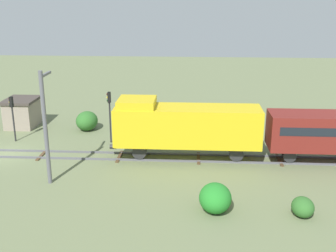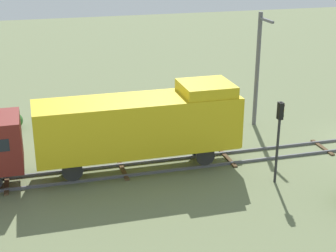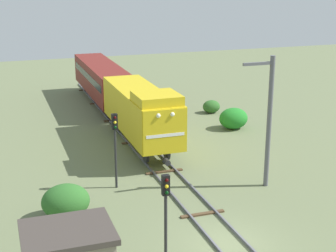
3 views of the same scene
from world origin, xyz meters
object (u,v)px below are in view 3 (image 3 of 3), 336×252
locomotive (141,110)px  traffic_signal_mid (115,137)px  catenary_mast (268,119)px  passenger_car_leading (102,78)px  traffic_signal_near (166,202)px

locomotive → traffic_signal_mid: bearing=-117.7°
catenary_mast → traffic_signal_mid: bearing=162.9°
passenger_car_leading → traffic_signal_near: 28.40m
traffic_signal_near → catenary_mast: catenary_mast is taller
traffic_signal_near → locomotive: bearing=77.9°
traffic_signal_near → traffic_signal_mid: (-0.20, 8.40, 0.31)m
catenary_mast → passenger_car_leading: bearing=102.4°
catenary_mast → locomotive: bearing=118.6°
passenger_car_leading → traffic_signal_near: (-3.20, -28.21, 0.26)m
locomotive → catenary_mast: bearing=-61.4°
passenger_car_leading → catenary_mast: bearing=-77.6°
locomotive → passenger_car_leading: bearing=90.0°
passenger_car_leading → traffic_signal_mid: traffic_signal_mid is taller
passenger_car_leading → traffic_signal_near: bearing=-96.5°
locomotive → traffic_signal_near: (-3.20, -14.88, 0.01)m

